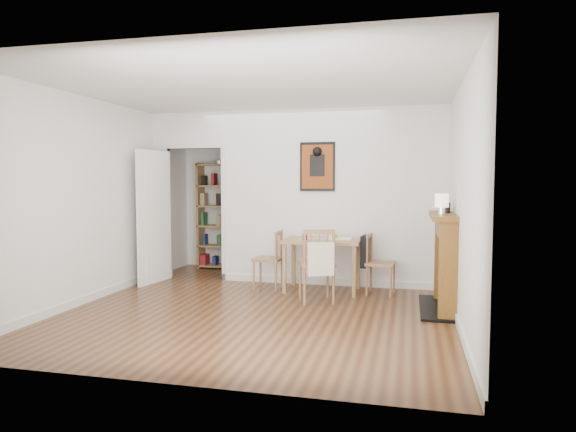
% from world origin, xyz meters
% --- Properties ---
extents(ground, '(5.20, 5.20, 0.00)m').
position_xyz_m(ground, '(0.00, 0.00, 0.00)').
color(ground, brown).
rests_on(ground, ground).
extents(room_shell, '(5.20, 5.20, 5.20)m').
position_xyz_m(room_shell, '(0.10, 1.34, 1.30)').
color(room_shell, silver).
rests_on(room_shell, ground).
extents(dining_table, '(1.07, 0.68, 0.73)m').
position_xyz_m(dining_table, '(0.54, 0.93, 0.64)').
color(dining_table, '#A8804E').
rests_on(dining_table, ground).
extents(chair_left, '(0.42, 0.42, 0.84)m').
position_xyz_m(chair_left, '(-0.23, 0.90, 0.42)').
color(chair_left, '#9A6A47').
rests_on(chair_left, ground).
extents(chair_right, '(0.51, 0.45, 0.83)m').
position_xyz_m(chair_right, '(1.34, 0.92, 0.43)').
color(chair_right, '#9A6A47').
rests_on(chair_right, ground).
extents(chair_front, '(0.61, 0.64, 0.95)m').
position_xyz_m(chair_front, '(0.58, 0.29, 0.48)').
color(chair_front, '#9A6A47').
rests_on(chair_front, ground).
extents(bookshelf, '(0.78, 0.31, 1.86)m').
position_xyz_m(bookshelf, '(-1.53, 2.40, 0.92)').
color(bookshelf, '#A8804E').
rests_on(bookshelf, ground).
extents(fireplace, '(0.45, 1.25, 1.16)m').
position_xyz_m(fireplace, '(2.16, 0.25, 0.62)').
color(fireplace, brown).
rests_on(fireplace, ground).
extents(red_glass, '(0.07, 0.07, 0.09)m').
position_xyz_m(red_glass, '(0.32, 0.81, 0.77)').
color(red_glass, maroon).
rests_on(red_glass, dining_table).
extents(orange_fruit, '(0.08, 0.08, 0.08)m').
position_xyz_m(orange_fruit, '(0.71, 0.98, 0.77)').
color(orange_fruit, orange).
rests_on(orange_fruit, dining_table).
extents(placemat, '(0.40, 0.31, 0.00)m').
position_xyz_m(placemat, '(0.40, 1.00, 0.73)').
color(placemat, beige).
rests_on(placemat, dining_table).
extents(notebook, '(0.34, 0.25, 0.02)m').
position_xyz_m(notebook, '(0.78, 1.03, 0.74)').
color(notebook, white).
rests_on(notebook, dining_table).
extents(mantel_lamp, '(0.15, 0.15, 0.24)m').
position_xyz_m(mantel_lamp, '(2.08, -0.04, 1.31)').
color(mantel_lamp, silver).
rests_on(mantel_lamp, fireplace).
extents(ceramic_jar_a, '(0.10, 0.10, 0.12)m').
position_xyz_m(ceramic_jar_a, '(2.15, 0.36, 1.22)').
color(ceramic_jar_a, black).
rests_on(ceramic_jar_a, fireplace).
extents(ceramic_jar_b, '(0.07, 0.07, 0.09)m').
position_xyz_m(ceramic_jar_b, '(2.17, 0.57, 1.20)').
color(ceramic_jar_b, black).
rests_on(ceramic_jar_b, fireplace).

